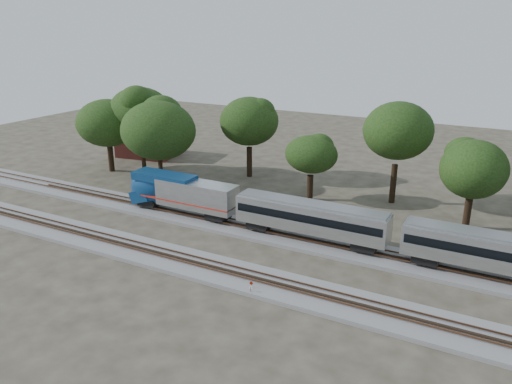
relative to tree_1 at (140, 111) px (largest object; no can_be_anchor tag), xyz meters
The scene contains 14 objects.
ground 33.93m from the tree_1, 34.84° to the right, with size 160.00×160.00×0.00m, color #383328.
track_far 30.98m from the tree_1, 25.25° to the right, with size 160.00×5.00×0.73m.
track_near 36.22m from the tree_1, 40.22° to the right, with size 160.00×5.00×0.73m.
switch_stand_red 41.03m from the tree_1, 37.14° to the right, with size 0.30×0.14×0.97m.
switch_stand_white 41.60m from the tree_1, 37.58° to the right, with size 0.30×0.06×0.94m.
switch_lever 43.47m from the tree_1, 33.99° to the right, with size 0.50×0.30×0.30m, color #512D19.
brick_building 12.28m from the tree_1, 125.44° to the left, with size 10.49×8.10×4.61m.
tree_0 5.55m from the tree_1, 157.32° to the right, with size 7.70×7.70×10.86m.
tree_1 is the anchor object (origin of this frame).
tree_2 7.88m from the tree_1, 32.22° to the right, with size 8.06×8.06×11.37m.
tree_3 16.55m from the tree_1, 19.64° to the left, with size 8.51×8.51×11.99m.
tree_4 27.69m from the tree_1, ahead, with size 6.20×6.20×8.74m.
tree_5 37.50m from the tree_1, ahead, with size 9.55×9.55×13.46m.
tree_6 46.76m from the tree_1, ahead, with size 7.04×7.04×9.93m.
Camera 1 is at (23.35, -38.99, 22.17)m, focal length 35.00 mm.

